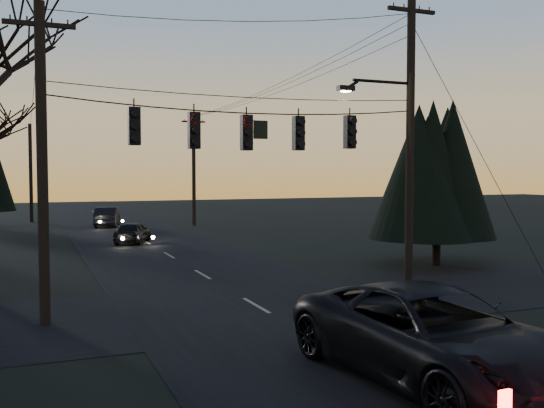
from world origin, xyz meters
name	(u,v)px	position (x,y,z in m)	size (l,w,h in m)	color
main_road	(179,261)	(0.00, 20.00, 0.01)	(8.00, 120.00, 0.02)	black
cross_road	(256,306)	(0.00, 10.00, 0.01)	(60.00, 7.00, 0.02)	black
utility_pole_right	(408,292)	(5.50, 10.00, 0.00)	(5.00, 0.30, 10.00)	black
utility_pole_left	(45,325)	(-6.00, 10.00, 0.00)	(1.80, 0.30, 8.50)	black
utility_pole_far_r	(194,225)	(5.50, 38.00, 0.00)	(1.80, 0.30, 8.50)	black
utility_pole_far_l	(32,222)	(-6.00, 46.00, 0.00)	(0.30, 0.30, 8.00)	black
span_signal_assembly	(248,131)	(-0.24, 10.00, 5.29)	(11.50, 0.44, 1.53)	black
evergreen_right	(437,167)	(10.16, 14.61, 4.29)	(4.55, 4.55, 7.39)	black
suv_near	(433,336)	(0.80, 2.45, 0.90)	(3.00, 6.51, 1.81)	black
sedan_oncoming_a	(133,232)	(-0.80, 27.86, 0.63)	(1.48, 3.68, 1.25)	black
sedan_oncoming_b	(107,217)	(-0.80, 39.32, 0.73)	(1.54, 4.40, 1.45)	black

